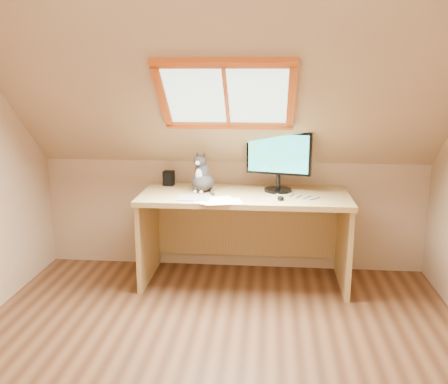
# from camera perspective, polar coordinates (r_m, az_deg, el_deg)

# --- Properties ---
(ground) EXTENTS (3.50, 3.50, 0.00)m
(ground) POSITION_cam_1_polar(r_m,az_deg,el_deg) (3.25, -1.46, -19.82)
(ground) COLOR brown
(ground) RESTS_ON ground
(room_shell) EXTENTS (3.52, 3.52, 2.41)m
(room_shell) POSITION_cam_1_polar(r_m,az_deg,el_deg) (2.65, -1.89, 5.79)
(room_shell) COLOR tan
(room_shell) RESTS_ON ground
(desk) EXTENTS (1.75, 0.76, 0.80)m
(desk) POSITION_cam_1_polar(r_m,az_deg,el_deg) (4.33, 2.41, -2.95)
(desk) COLOR tan
(desk) RESTS_ON ground
(monitor) EXTENTS (0.55, 0.23, 0.51)m
(monitor) POSITION_cam_1_polar(r_m,az_deg,el_deg) (4.23, 6.27, 3.95)
(monitor) COLOR black
(monitor) RESTS_ON desk
(cat) EXTENTS (0.25, 0.27, 0.35)m
(cat) POSITION_cam_1_polar(r_m,az_deg,el_deg) (4.24, -2.52, 1.72)
(cat) COLOR #3A3533
(cat) RESTS_ON desk
(desk_speaker) EXTENTS (0.10, 0.10, 0.13)m
(desk_speaker) POSITION_cam_1_polar(r_m,az_deg,el_deg) (4.52, -6.34, 1.59)
(desk_speaker) COLOR black
(desk_speaker) RESTS_ON desk
(graphics_tablet) EXTENTS (0.25, 0.18, 0.01)m
(graphics_tablet) POSITION_cam_1_polar(r_m,az_deg,el_deg) (4.02, -3.44, -0.71)
(graphics_tablet) COLOR #B2B2B7
(graphics_tablet) RESTS_ON desk
(mouse) EXTENTS (0.06, 0.10, 0.03)m
(mouse) POSITION_cam_1_polar(r_m,az_deg,el_deg) (4.00, 6.48, -0.70)
(mouse) COLOR black
(mouse) RESTS_ON desk
(papers) EXTENTS (0.35, 0.30, 0.01)m
(papers) POSITION_cam_1_polar(r_m,az_deg,el_deg) (3.96, -0.05, -0.94)
(papers) COLOR white
(papers) RESTS_ON desk
(cables) EXTENTS (0.51, 0.26, 0.01)m
(cables) POSITION_cam_1_polar(r_m,az_deg,el_deg) (4.09, 7.73, -0.59)
(cables) COLOR silver
(cables) RESTS_ON desk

